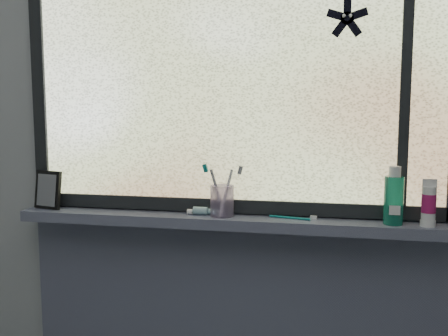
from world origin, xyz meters
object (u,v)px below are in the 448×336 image
(vanity_mirror, at_px, (48,190))
(mouthwash_bottle, at_px, (394,195))
(cream_tube, at_px, (429,201))
(toothbrush_cup, at_px, (222,201))

(vanity_mirror, relative_size, mouthwash_bottle, 0.91)
(vanity_mirror, bearing_deg, cream_tube, 13.27)
(toothbrush_cup, distance_m, cream_tube, 0.71)
(toothbrush_cup, distance_m, mouthwash_bottle, 0.60)
(mouthwash_bottle, distance_m, cream_tube, 0.11)
(toothbrush_cup, relative_size, mouthwash_bottle, 0.69)
(vanity_mirror, xyz_separation_m, toothbrush_cup, (0.70, -0.00, -0.02))
(vanity_mirror, bearing_deg, mouthwash_bottle, 13.65)
(toothbrush_cup, height_order, cream_tube, cream_tube)
(mouthwash_bottle, bearing_deg, vanity_mirror, 179.48)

